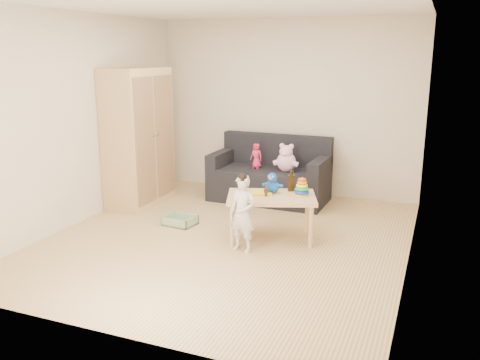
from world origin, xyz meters
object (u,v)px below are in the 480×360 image
at_px(sofa, 269,185).
at_px(toddler, 243,215).
at_px(play_table, 271,217).
at_px(wardrobe, 138,138).

distance_m(sofa, toddler, 2.02).
height_order(play_table, toddler, toddler).
xyz_separation_m(sofa, toddler, (0.36, -1.97, 0.18)).
distance_m(sofa, play_table, 1.60).
bearing_deg(toddler, play_table, 81.90).
relative_size(wardrobe, play_table, 1.92).
xyz_separation_m(sofa, play_table, (0.53, -1.50, 0.03)).
relative_size(sofa, play_table, 1.67).
relative_size(wardrobe, sofa, 1.14).
bearing_deg(wardrobe, toddler, -29.71).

